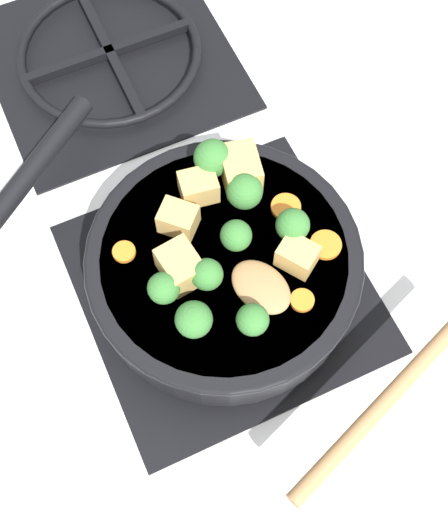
# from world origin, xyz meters

# --- Properties ---
(ground_plane) EXTENTS (2.40, 2.40, 0.00)m
(ground_plane) POSITION_xyz_m (0.00, 0.00, 0.00)
(ground_plane) COLOR white
(front_burner_grate) EXTENTS (0.31, 0.31, 0.03)m
(front_burner_grate) POSITION_xyz_m (0.00, 0.00, 0.01)
(front_burner_grate) COLOR black
(front_burner_grate) RESTS_ON ground_plane
(rear_burner_grate) EXTENTS (0.31, 0.31, 0.03)m
(rear_burner_grate) POSITION_xyz_m (0.00, 0.36, 0.01)
(rear_burner_grate) COLOR black
(rear_burner_grate) RESTS_ON ground_plane
(skillet_pan) EXTENTS (0.37, 0.41, 0.06)m
(skillet_pan) POSITION_xyz_m (-0.00, 0.00, 0.06)
(skillet_pan) COLOR black
(skillet_pan) RESTS_ON front_burner_grate
(wooden_spoon) EXTENTS (0.24, 0.24, 0.02)m
(wooden_spoon) POSITION_xyz_m (0.05, -0.14, 0.09)
(wooden_spoon) COLOR #A87A4C
(wooden_spoon) RESTS_ON skillet_pan
(tofu_cube_center_large) EXTENTS (0.04, 0.05, 0.04)m
(tofu_cube_center_large) POSITION_xyz_m (-0.05, 0.00, 0.11)
(tofu_cube_center_large) COLOR tan
(tofu_cube_center_large) RESTS_ON skillet_pan
(tofu_cube_near_handle) EXTENTS (0.05, 0.05, 0.03)m
(tofu_cube_near_handle) POSITION_xyz_m (0.06, -0.04, 0.10)
(tofu_cube_near_handle) COLOR tan
(tofu_cube_near_handle) RESTS_ON skillet_pan
(tofu_cube_east_chunk) EXTENTS (0.05, 0.05, 0.03)m
(tofu_cube_east_chunk) POSITION_xyz_m (-0.03, 0.05, 0.10)
(tofu_cube_east_chunk) COLOR tan
(tofu_cube_east_chunk) RESTS_ON skillet_pan
(tofu_cube_west_chunk) EXTENTS (0.04, 0.04, 0.03)m
(tofu_cube_west_chunk) POSITION_xyz_m (0.01, 0.08, 0.10)
(tofu_cube_west_chunk) COLOR tan
(tofu_cube_west_chunk) RESTS_ON skillet_pan
(tofu_cube_back_piece) EXTENTS (0.05, 0.06, 0.04)m
(tofu_cube_back_piece) POSITION_xyz_m (0.05, 0.08, 0.11)
(tofu_cube_back_piece) COLOR tan
(tofu_cube_back_piece) RESTS_ON skillet_pan
(broccoli_floret_near_spoon) EXTENTS (0.04, 0.04, 0.04)m
(broccoli_floret_near_spoon) POSITION_xyz_m (-0.06, -0.06, 0.11)
(broccoli_floret_near_spoon) COLOR #709956
(broccoli_floret_near_spoon) RESTS_ON skillet_pan
(broccoli_floret_center_top) EXTENTS (0.04, 0.04, 0.04)m
(broccoli_floret_center_top) POSITION_xyz_m (0.07, -0.01, 0.11)
(broccoli_floret_center_top) COLOR #709956
(broccoli_floret_center_top) RESTS_ON skillet_pan
(broccoli_floret_east_rim) EXTENTS (0.03, 0.03, 0.04)m
(broccoli_floret_east_rim) POSITION_xyz_m (0.02, 0.01, 0.11)
(broccoli_floret_east_rim) COLOR #709956
(broccoli_floret_east_rim) RESTS_ON skillet_pan
(broccoli_floret_west_rim) EXTENTS (0.04, 0.04, 0.05)m
(broccoli_floret_west_rim) POSITION_xyz_m (0.03, 0.10, 0.11)
(broccoli_floret_west_rim) COLOR #709956
(broccoli_floret_west_rim) RESTS_ON skillet_pan
(broccoli_floret_north_edge) EXTENTS (0.03, 0.03, 0.04)m
(broccoli_floret_north_edge) POSITION_xyz_m (-0.01, -0.08, 0.11)
(broccoli_floret_north_edge) COLOR #709956
(broccoli_floret_north_edge) RESTS_ON skillet_pan
(broccoli_floret_south_cluster) EXTENTS (0.03, 0.03, 0.04)m
(broccoli_floret_south_cluster) POSITION_xyz_m (-0.07, -0.02, 0.11)
(broccoli_floret_south_cluster) COLOR #709956
(broccoli_floret_south_cluster) RESTS_ON skillet_pan
(broccoli_floret_mid_floret) EXTENTS (0.04, 0.04, 0.05)m
(broccoli_floret_mid_floret) POSITION_xyz_m (0.04, 0.05, 0.11)
(broccoli_floret_mid_floret) COLOR #709956
(broccoli_floret_mid_floret) RESTS_ON skillet_pan
(broccoli_floret_small_inner) EXTENTS (0.03, 0.03, 0.04)m
(broccoli_floret_small_inner) POSITION_xyz_m (-0.03, -0.02, 0.11)
(broccoli_floret_small_inner) COLOR #709956
(broccoli_floret_small_inner) RESTS_ON skillet_pan
(carrot_slice_orange_thin) EXTENTS (0.02, 0.02, 0.01)m
(carrot_slice_orange_thin) POSITION_xyz_m (0.05, -0.08, 0.09)
(carrot_slice_orange_thin) COLOR orange
(carrot_slice_orange_thin) RESTS_ON skillet_pan
(carrot_slice_near_center) EXTENTS (0.03, 0.03, 0.01)m
(carrot_slice_near_center) POSITION_xyz_m (0.10, -0.03, 0.09)
(carrot_slice_near_center) COLOR orange
(carrot_slice_near_center) RESTS_ON skillet_pan
(carrot_slice_edge_slice) EXTENTS (0.03, 0.03, 0.01)m
(carrot_slice_edge_slice) POSITION_xyz_m (0.08, 0.02, 0.09)
(carrot_slice_edge_slice) COLOR orange
(carrot_slice_edge_slice) RESTS_ON skillet_pan
(carrot_slice_under_broccoli) EXTENTS (0.02, 0.02, 0.01)m
(carrot_slice_under_broccoli) POSITION_xyz_m (-0.09, 0.05, 0.09)
(carrot_slice_under_broccoli) COLOR orange
(carrot_slice_under_broccoli) RESTS_ON skillet_pan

